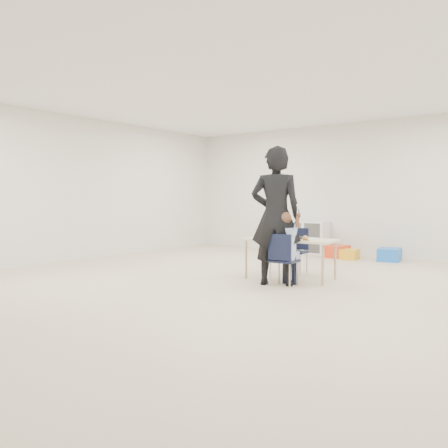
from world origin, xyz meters
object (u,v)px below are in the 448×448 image
Objects in this scene: chair_near at (284,260)px; table at (290,259)px; child at (284,245)px; adult at (276,216)px; cubby_shelf at (298,237)px.

table is at bearing 105.28° from chair_near.
adult reaches higher than child.
chair_near is at bearing 0.00° from child.
adult is (-0.14, 0.01, 0.38)m from child.
chair_near is 0.63× the size of child.
chair_near is at bearing -64.34° from cubby_shelf.
chair_near is at bearing 153.00° from adult.
chair_near is 0.38× the size of adult.
table is 1.90× the size of chair_near.
child is (0.20, -0.53, 0.26)m from table.
chair_near is 0.61m from adult.
table is 3.66m from cubby_shelf.
adult reaches higher than cubby_shelf.
chair_near is (0.20, -0.53, 0.06)m from table.
cubby_shelf is 0.73× the size of adult.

